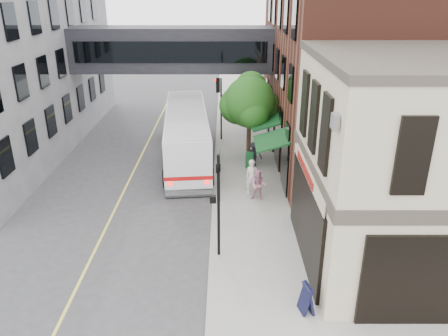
{
  "coord_description": "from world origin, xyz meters",
  "views": [
    {
      "loc": [
        0.63,
        -13.6,
        10.63
      ],
      "look_at": [
        0.62,
        3.96,
        3.28
      ],
      "focal_mm": 35.0,
      "sensor_mm": 36.0,
      "label": 1
    }
  ],
  "objects_px": {
    "pedestrian_b": "(258,185)",
    "pedestrian_c": "(254,154)",
    "newspaper_box": "(250,160)",
    "pedestrian_a": "(252,177)",
    "sandwich_board": "(307,298)",
    "bus": "(187,133)"
  },
  "relations": [
    {
      "from": "pedestrian_b",
      "to": "pedestrian_c",
      "type": "xyz_separation_m",
      "value": [
        0.05,
        4.62,
        -0.04
      ]
    },
    {
      "from": "newspaper_box",
      "to": "pedestrian_a",
      "type": "bearing_deg",
      "value": -82.83
    },
    {
      "from": "pedestrian_c",
      "to": "newspaper_box",
      "type": "xyz_separation_m",
      "value": [
        -0.26,
        -0.12,
        -0.32
      ]
    },
    {
      "from": "pedestrian_a",
      "to": "newspaper_box",
      "type": "relative_size",
      "value": 1.99
    },
    {
      "from": "newspaper_box",
      "to": "sandwich_board",
      "type": "bearing_deg",
      "value": -76.05
    },
    {
      "from": "pedestrian_a",
      "to": "newspaper_box",
      "type": "distance_m",
      "value": 3.7
    },
    {
      "from": "pedestrian_b",
      "to": "sandwich_board",
      "type": "distance_m",
      "value": 8.66
    },
    {
      "from": "bus",
      "to": "pedestrian_a",
      "type": "height_order",
      "value": "bus"
    },
    {
      "from": "pedestrian_c",
      "to": "pedestrian_a",
      "type": "bearing_deg",
      "value": -88.9
    },
    {
      "from": "newspaper_box",
      "to": "sandwich_board",
      "type": "relative_size",
      "value": 0.89
    },
    {
      "from": "pedestrian_a",
      "to": "pedestrian_c",
      "type": "bearing_deg",
      "value": 76.1
    },
    {
      "from": "sandwich_board",
      "to": "bus",
      "type": "bearing_deg",
      "value": 95.67
    },
    {
      "from": "sandwich_board",
      "to": "newspaper_box",
      "type": "bearing_deg",
      "value": 81.63
    },
    {
      "from": "pedestrian_a",
      "to": "pedestrian_b",
      "type": "distance_m",
      "value": 0.88
    },
    {
      "from": "bus",
      "to": "newspaper_box",
      "type": "distance_m",
      "value": 4.58
    },
    {
      "from": "bus",
      "to": "sandwich_board",
      "type": "height_order",
      "value": "bus"
    },
    {
      "from": "bus",
      "to": "pedestrian_c",
      "type": "xyz_separation_m",
      "value": [
        4.29,
        -1.71,
        -0.84
      ]
    },
    {
      "from": "pedestrian_c",
      "to": "sandwich_board",
      "type": "xyz_separation_m",
      "value": [
        1.0,
        -13.21,
        -0.26
      ]
    },
    {
      "from": "pedestrian_b",
      "to": "sandwich_board",
      "type": "xyz_separation_m",
      "value": [
        1.05,
        -8.59,
        -0.3
      ]
    },
    {
      "from": "pedestrian_b",
      "to": "pedestrian_c",
      "type": "relative_size",
      "value": 1.05
    },
    {
      "from": "pedestrian_a",
      "to": "pedestrian_c",
      "type": "distance_m",
      "value": 3.81
    },
    {
      "from": "newspaper_box",
      "to": "sandwich_board",
      "type": "xyz_separation_m",
      "value": [
        1.26,
        -13.09,
        0.06
      ]
    }
  ]
}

